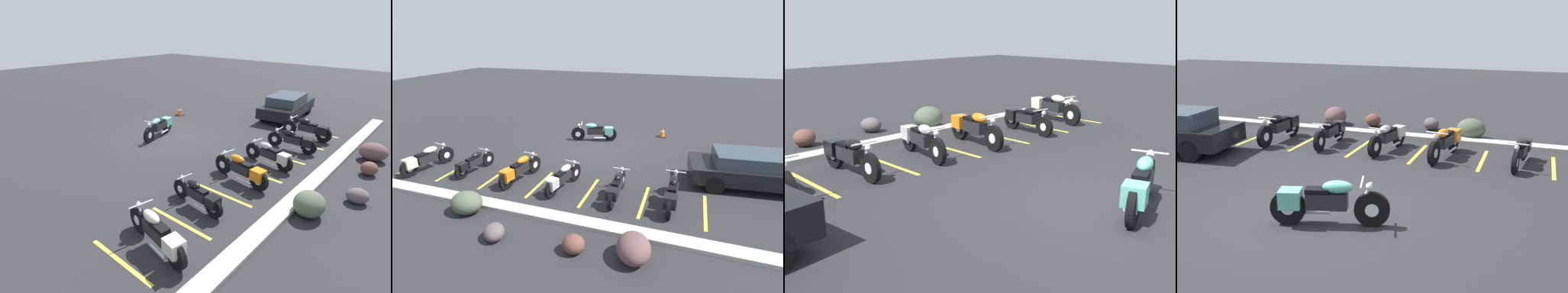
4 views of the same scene
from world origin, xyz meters
The scene contains 22 objects.
ground centered at (0.00, 0.00, 0.00)m, with size 60.00×60.00×0.00m, color #262628.
motorcycle_teal_featured centered at (0.14, -0.48, 0.48)m, with size 2.25×0.96×0.91m.
parked_bike_0 centered at (-4.03, 4.85, 0.48)m, with size 0.65×2.31×0.91m.
parked_bike_1 centered at (-2.28, 4.96, 0.44)m, with size 0.59×2.09×0.82m.
parked_bike_2 centered at (-0.33, 4.94, 0.44)m, with size 0.73×2.09×0.83m.
parked_bike_3 centered at (1.41, 4.87, 0.47)m, with size 0.74×2.23×0.88m.
parked_bike_4 centered at (3.50, 4.77, 0.41)m, with size 0.61×1.97×0.78m.
parked_bike_5 centered at (5.44, 5.21, 0.48)m, with size 0.79×2.27×0.90m.
car_black centered at (-6.57, 2.57, 0.68)m, with size 4.47×2.24×1.29m.
concrete_curb centered at (0.00, 6.67, 0.06)m, with size 18.00×0.50×0.12m, color #A8A399.
landscape_rock_0 centered at (1.79, 7.24, 0.34)m, with size 0.95×0.84×0.69m, color #495442.
landscape_rock_1 centered at (-1.92, 7.87, 0.24)m, with size 0.54×0.57×0.47m, color brown.
landscape_rock_2 centered at (-3.37, 7.66, 0.34)m, with size 1.01×0.82×0.67m, color brown.
landscape_rock_3 centered at (0.25, 8.07, 0.22)m, with size 0.63×0.54×0.44m, color #52494A.
traffic_cone centered at (-2.99, -2.22, 0.24)m, with size 0.40×0.40×0.52m.
stall_line_0 centered at (-5.06, 4.84, 0.00)m, with size 0.10×2.10×0.00m, color gold.
stall_line_1 centered at (-3.17, 4.84, 0.00)m, with size 0.10×2.10×0.00m, color gold.
stall_line_2 centered at (-1.29, 4.84, 0.00)m, with size 0.10×2.10×0.00m, color gold.
stall_line_3 centered at (0.60, 4.84, 0.00)m, with size 0.10×2.10×0.00m, color gold.
stall_line_4 centered at (2.48, 4.84, 0.00)m, with size 0.10×2.10×0.00m, color gold.
stall_line_5 centered at (4.36, 4.84, 0.00)m, with size 0.10×2.10×0.00m, color gold.
stall_line_6 centered at (6.25, 4.84, 0.00)m, with size 0.10×2.10×0.00m, color gold.
Camera 2 is at (-4.29, 13.63, 5.08)m, focal length 28.00 mm.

